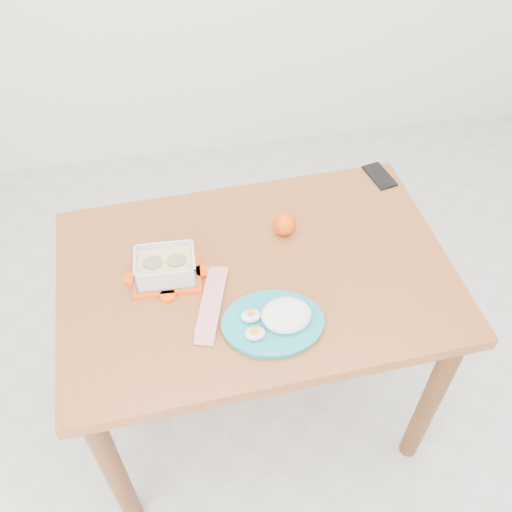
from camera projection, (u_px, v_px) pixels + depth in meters
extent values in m
plane|color=#B7B7B2|center=(312.00, 441.00, 2.02)|extent=(3.50, 3.50, 0.00)
cube|color=#A5612E|center=(256.00, 275.00, 1.59)|extent=(1.11, 0.77, 0.04)
cylinder|color=#5C3417|center=(114.00, 470.00, 1.60)|extent=(0.06, 0.06, 0.71)
cylinder|color=#5C3417|center=(430.00, 400.00, 1.74)|extent=(0.06, 0.06, 0.71)
cylinder|color=#5C3417|center=(103.00, 304.00, 1.99)|extent=(0.06, 0.06, 0.71)
cylinder|color=#5C3417|center=(362.00, 258.00, 2.13)|extent=(0.06, 0.06, 0.71)
cube|color=#FD4B07|center=(167.00, 275.00, 1.55)|extent=(0.19, 0.15, 0.01)
cube|color=silver|center=(165.00, 266.00, 1.52)|extent=(0.17, 0.12, 0.07)
cube|color=tan|center=(166.00, 267.00, 1.53)|extent=(0.15, 0.11, 0.04)
cylinder|color=#8D7F5C|center=(153.00, 265.00, 1.51)|extent=(0.06, 0.06, 0.02)
cylinder|color=#8D7F5C|center=(177.00, 262.00, 1.52)|extent=(0.06, 0.06, 0.02)
sphere|color=#F93F04|center=(285.00, 224.00, 1.65)|extent=(0.07, 0.07, 0.07)
cylinder|color=teal|center=(273.00, 323.00, 1.44)|extent=(0.27, 0.27, 0.02)
ellipsoid|color=white|center=(287.00, 312.00, 1.42)|extent=(0.14, 0.12, 0.05)
ellipsoid|color=silver|center=(251.00, 316.00, 1.43)|extent=(0.05, 0.04, 0.02)
ellipsoid|color=silver|center=(255.00, 334.00, 1.40)|extent=(0.05, 0.04, 0.02)
cube|color=red|center=(212.00, 303.00, 1.48)|extent=(0.11, 0.22, 0.02)
cube|color=black|center=(380.00, 176.00, 1.84)|extent=(0.09, 0.13, 0.01)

